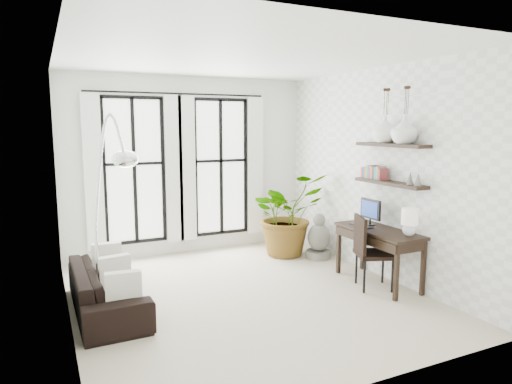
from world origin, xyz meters
TOP-DOWN VIEW (x-y plane):
  - floor at (0.00, 0.00)m, footprint 5.00×5.00m
  - ceiling at (0.00, 0.00)m, footprint 5.00×5.00m
  - wall_left at (-2.25, 0.00)m, footprint 0.00×5.00m
  - wall_right at (2.25, 0.00)m, footprint 0.00×5.00m
  - wall_back at (0.00, 2.50)m, footprint 4.50×0.00m
  - windows at (-0.20, 2.43)m, footprint 3.26×0.13m
  - wall_shelves at (2.11, -0.39)m, footprint 0.25×1.30m
  - sofa at (-1.80, 0.26)m, footprint 0.79×1.99m
  - throw_pillows at (-1.70, 0.26)m, footprint 0.40×1.52m
  - plant at (1.51, 1.53)m, footprint 1.49×1.34m
  - desk at (1.94, -0.47)m, footprint 0.59×1.40m
  - desk_chair at (1.70, -0.51)m, footprint 0.65×0.65m
  - arc_lamp at (-1.68, 0.28)m, footprint 0.75×0.42m
  - buddha at (1.90, 1.07)m, footprint 0.44×0.44m
  - vase_a at (2.11, -0.68)m, footprint 0.37×0.37m
  - vase_b at (2.11, -0.28)m, footprint 0.37×0.37m

SIDE VIEW (x-z plane):
  - floor at x=0.00m, z-range 0.00..0.00m
  - sofa at x=-1.80m, z-range 0.00..0.58m
  - buddha at x=1.90m, z-range -0.06..0.73m
  - throw_pillows at x=-1.70m, z-range 0.30..0.70m
  - desk_chair at x=1.70m, z-range 0.07..1.13m
  - plant at x=1.51m, z-range 0.00..1.49m
  - desk at x=1.94m, z-range 0.15..1.37m
  - windows at x=-0.20m, z-range 0.24..2.88m
  - wall_left at x=-2.25m, z-range -0.90..4.10m
  - wall_right at x=2.25m, z-range -0.90..4.10m
  - wall_back at x=0.00m, z-range -0.65..3.85m
  - arc_lamp at x=-1.68m, z-range 0.38..2.86m
  - wall_shelves at x=2.11m, z-range 1.43..2.03m
  - vase_a at x=2.11m, z-range 2.07..2.46m
  - vase_b at x=2.11m, z-range 2.07..2.46m
  - ceiling at x=0.00m, z-range 3.20..3.20m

